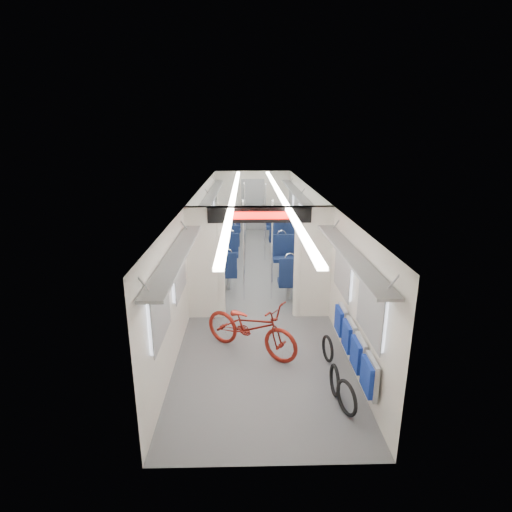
# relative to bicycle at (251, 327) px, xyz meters

# --- Properties ---
(carriage) EXTENTS (12.00, 12.02, 2.31)m
(carriage) POSITION_rel_bicycle_xyz_m (0.19, 3.21, 1.02)
(carriage) COLOR #515456
(carriage) RESTS_ON ground
(bicycle) EXTENTS (1.87, 1.55, 0.96)m
(bicycle) POSITION_rel_bicycle_xyz_m (0.00, 0.00, 0.00)
(bicycle) COLOR maroon
(bicycle) RESTS_ON ground
(flip_bench) EXTENTS (0.12, 2.10, 0.51)m
(flip_bench) POSITION_rel_bicycle_xyz_m (1.55, -0.84, 0.10)
(flip_bench) COLOR gray
(flip_bench) RESTS_ON carriage
(bike_hoop_a) EXTENTS (0.20, 0.49, 0.50)m
(bike_hoop_a) POSITION_rel_bicycle_xyz_m (1.27, -1.65, -0.25)
(bike_hoop_a) COLOR black
(bike_hoop_a) RESTS_ON ground
(bike_hoop_b) EXTENTS (0.07, 0.47, 0.47)m
(bike_hoop_b) POSITION_rel_bicycle_xyz_m (1.20, -1.23, -0.27)
(bike_hoop_b) COLOR black
(bike_hoop_b) RESTS_ON ground
(bike_hoop_c) EXTENTS (0.12, 0.46, 0.45)m
(bike_hoop_c) POSITION_rel_bicycle_xyz_m (1.27, -0.33, -0.28)
(bike_hoop_c) COLOR black
(bike_hoop_c) RESTS_ON ground
(seat_bay_near_left) EXTENTS (0.90, 2.03, 1.09)m
(seat_bay_near_left) POSITION_rel_bicycle_xyz_m (-0.74, 3.76, 0.06)
(seat_bay_near_left) COLOR #0E1A3D
(seat_bay_near_left) RESTS_ON ground
(seat_bay_near_right) EXTENTS (0.95, 2.27, 1.16)m
(seat_bay_near_right) POSITION_rel_bicycle_xyz_m (1.13, 3.23, 0.09)
(seat_bay_near_right) COLOR #0E1A3D
(seat_bay_near_right) RESTS_ON ground
(seat_bay_far_left) EXTENTS (0.93, 2.18, 1.13)m
(seat_bay_far_left) POSITION_rel_bicycle_xyz_m (-0.74, 6.67, 0.08)
(seat_bay_far_left) COLOR #0E1A3D
(seat_bay_far_left) RESTS_ON ground
(seat_bay_far_right) EXTENTS (0.94, 2.19, 1.14)m
(seat_bay_far_right) POSITION_rel_bicycle_xyz_m (1.13, 7.13, 0.08)
(seat_bay_far_right) COLOR #0E1A3D
(seat_bay_far_right) RESTS_ON ground
(stanchion_near_left) EXTENTS (0.04, 0.04, 2.30)m
(stanchion_near_left) POSITION_rel_bicycle_xyz_m (-0.13, 2.31, 0.67)
(stanchion_near_left) COLOR silver
(stanchion_near_left) RESTS_ON ground
(stanchion_near_right) EXTENTS (0.04, 0.04, 2.30)m
(stanchion_near_right) POSITION_rel_bicycle_xyz_m (0.50, 2.32, 0.67)
(stanchion_near_right) COLOR silver
(stanchion_near_right) RESTS_ON ground
(stanchion_far_left) EXTENTS (0.04, 0.04, 2.30)m
(stanchion_far_left) POSITION_rel_bicycle_xyz_m (-0.11, 5.42, 0.67)
(stanchion_far_left) COLOR silver
(stanchion_far_left) RESTS_ON ground
(stanchion_far_right) EXTENTS (0.04, 0.04, 2.30)m
(stanchion_far_right) POSITION_rel_bicycle_xyz_m (0.48, 5.31, 0.67)
(stanchion_far_right) COLOR silver
(stanchion_far_right) RESTS_ON ground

